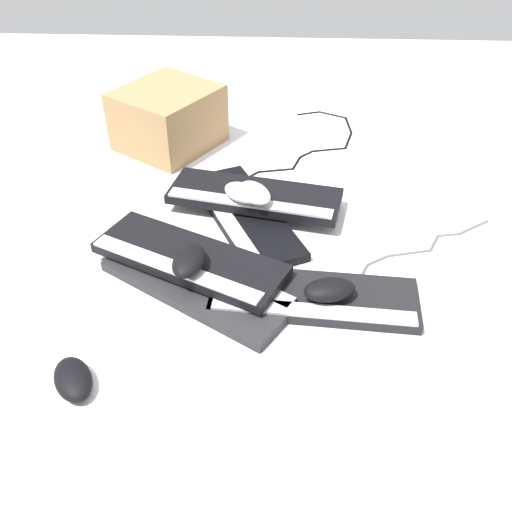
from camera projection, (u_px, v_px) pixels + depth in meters
ground_plane at (246, 263)px, 1.32m from camera, size 3.20×3.20×0.00m
keyboard_0 at (244, 215)px, 1.45m from camera, size 0.46×0.33×0.03m
keyboard_1 at (198, 284)px, 1.25m from camera, size 0.36×0.45×0.03m
keyboard_2 at (314, 298)px, 1.21m from camera, size 0.18×0.45×0.03m
keyboard_3 at (254, 196)px, 1.47m from camera, size 0.24×0.46×0.03m
keyboard_4 at (189, 259)px, 1.27m from camera, size 0.33×0.46×0.03m
mouse_0 at (243, 193)px, 1.41m from camera, size 0.12×0.13×0.04m
mouse_1 at (330, 290)px, 1.18m from camera, size 0.09×0.12×0.04m
mouse_2 at (189, 261)px, 1.21m from camera, size 0.12×0.08×0.04m
mouse_3 at (73, 379)px, 1.04m from camera, size 0.13×0.11×0.04m
mouse_4 at (255, 193)px, 1.41m from camera, size 0.13×0.11×0.04m
cable_0 at (412, 254)px, 1.34m from camera, size 0.36×0.37×0.01m
cable_1 at (307, 147)px, 1.76m from camera, size 0.57×0.36×0.01m
cardboard_box at (168, 118)px, 1.72m from camera, size 0.36×0.36×0.18m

